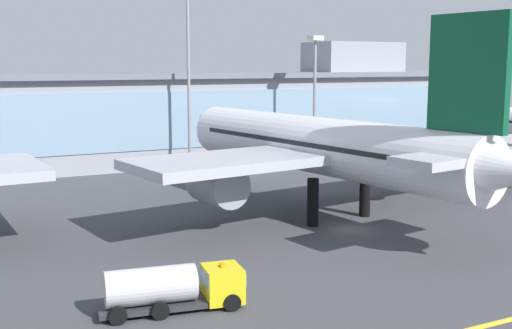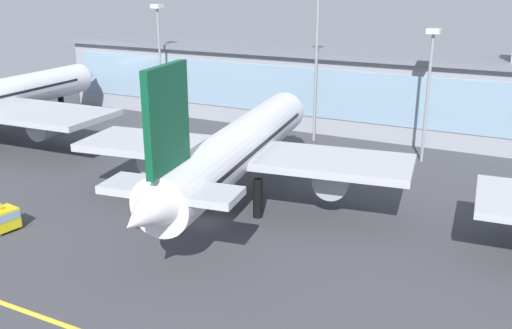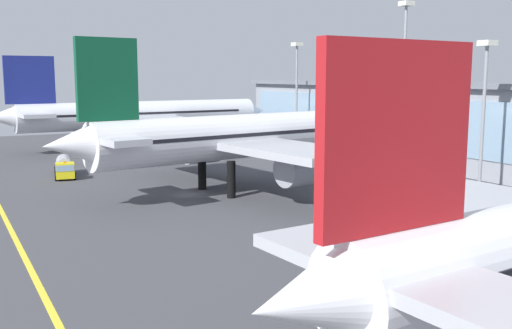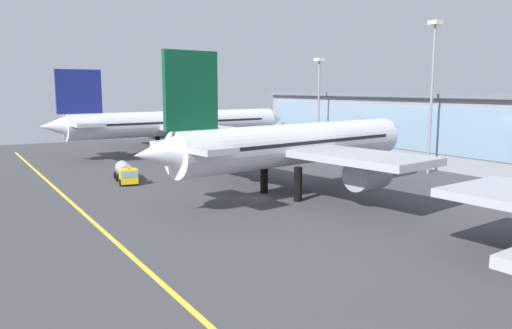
{
  "view_description": "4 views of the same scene",
  "coord_description": "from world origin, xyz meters",
  "views": [
    {
      "loc": [
        -34.47,
        -47.96,
        15.28
      ],
      "look_at": [
        -9.3,
        1.38,
        6.63
      ],
      "focal_mm": 45.2,
      "sensor_mm": 36.0,
      "label": 1
    },
    {
      "loc": [
        31.08,
        -49.08,
        26.02
      ],
      "look_at": [
        1.14,
        9.75,
        4.12
      ],
      "focal_mm": 39.49,
      "sensor_mm": 36.0,
      "label": 2
    },
    {
      "loc": [
        68.96,
        -27.62,
        15.02
      ],
      "look_at": [
        5.96,
        6.5,
        4.2
      ],
      "focal_mm": 41.41,
      "sensor_mm": 36.0,
      "label": 3
    },
    {
      "loc": [
        57.16,
        -35.14,
        14.87
      ],
      "look_at": [
        -8.88,
        5.5,
        3.1
      ],
      "focal_mm": 35.28,
      "sensor_mm": 36.0,
      "label": 4
    }
  ],
  "objects": [
    {
      "name": "terminal_building",
      "position": [
        1.61,
        47.05,
        7.46
      ],
      "size": [
        118.48,
        14.0,
        19.12
      ],
      "color": "#9399A3",
      "rests_on": "ground"
    },
    {
      "name": "ground_plane",
      "position": [
        0.0,
        0.0,
        0.0
      ],
      "size": [
        180.0,
        180.0,
        0.0
      ],
      "primitive_type": "plane",
      "color": "#424247"
    },
    {
      "name": "airliner_near_left",
      "position": [
        -50.58,
        9.91,
        6.8
      ],
      "size": [
        50.18,
        59.97,
        18.67
      ],
      "rotation": [
        0.0,
        0.0,
        1.62
      ],
      "color": "black",
      "rests_on": "ground"
    },
    {
      "name": "apron_light_mast_centre",
      "position": [
        16.83,
        33.45,
        13.07
      ],
      "size": [
        1.8,
        1.8,
        19.38
      ],
      "color": "gray",
      "rests_on": "ground"
    },
    {
      "name": "fuel_tanker_truck",
      "position": [
        -21.34,
        -11.32,
        1.51
      ],
      "size": [
        9.32,
        4.16,
        2.9
      ],
      "rotation": [
        0.0,
        0.0,
        6.12
      ],
      "color": "black",
      "rests_on": "ground"
    },
    {
      "name": "airliner_near_right",
      "position": [
        0.54,
        6.25,
        7.02
      ],
      "size": [
        40.96,
        49.16,
        19.18
      ],
      "rotation": [
        0.0,
        0.0,
        1.71
      ],
      "color": "black",
      "rests_on": "ground"
    },
    {
      "name": "apron_light_mast_east",
      "position": [
        -32.7,
        36.77,
        14.3
      ],
      "size": [
        1.8,
        1.8,
        21.55
      ],
      "color": "gray",
      "rests_on": "ground"
    },
    {
      "name": "apron_light_mast_west",
      "position": [
        -1.73,
        36.87,
        16.91
      ],
      "size": [
        1.8,
        1.8,
        26.27
      ],
      "color": "gray",
      "rests_on": "ground"
    },
    {
      "name": "taxiway_centreline_stripe",
      "position": [
        0.0,
        -22.0,
        0.01
      ],
      "size": [
        144.0,
        0.5,
        0.01
      ],
      "primitive_type": "cube",
      "color": "yellow",
      "rests_on": "ground"
    }
  ]
}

